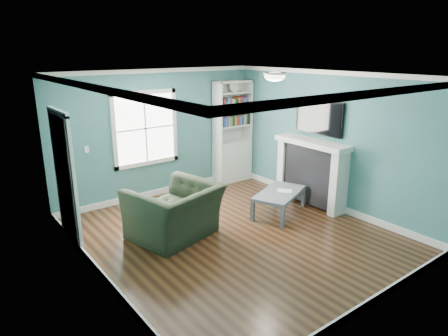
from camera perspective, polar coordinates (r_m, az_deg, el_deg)
floor at (r=6.73m, az=1.50°, el=-9.55°), size 5.00×5.00×0.00m
room_walls at (r=6.19m, az=1.61°, el=3.69°), size 5.00×5.00×5.00m
trim at (r=6.28m, az=1.59°, el=0.62°), size 4.50×5.00×2.60m
window at (r=8.13m, az=-11.18°, el=5.57°), size 1.40×0.06×1.50m
bookshelf at (r=9.17m, az=1.20°, el=3.77°), size 0.90×0.35×2.31m
fireplace at (r=7.99m, az=12.34°, el=-0.72°), size 0.44×1.58×1.30m
tv at (r=7.84m, az=13.42°, el=7.07°), size 0.06×1.10×0.65m
door at (r=6.58m, az=-21.81°, el=-1.35°), size 0.12×0.98×2.17m
ceiling_fixture at (r=6.72m, az=7.28°, el=12.93°), size 0.38×0.38×0.15m
light_switch at (r=7.75m, az=-19.03°, el=2.52°), size 0.08×0.01×0.12m
recliner at (r=6.51m, az=-7.11°, el=-5.04°), size 1.50×1.16×1.16m
coffee_table at (r=7.51m, az=7.93°, el=-3.78°), size 1.32×1.04×0.42m
paper_sheet at (r=7.56m, az=8.68°, el=-3.22°), size 0.34×0.34×0.00m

